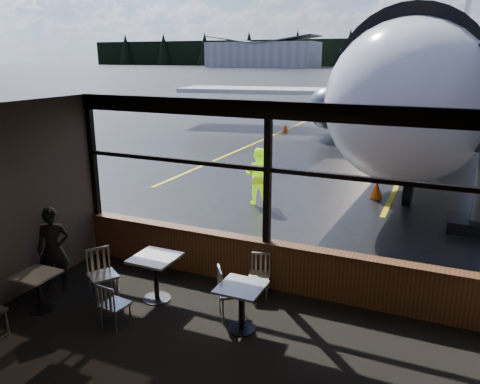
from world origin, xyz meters
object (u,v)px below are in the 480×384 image
Objects in this scene: passenger at (54,250)px; ground_crew at (258,176)px; cone_wing at (285,128)px; cafe_table_mid at (156,278)px; chair_mid_w at (103,276)px; chair_near_n at (259,276)px; cafe_table_near at (241,308)px; chair_near_w at (232,292)px; jet_bridge at (479,134)px; chair_mid_s at (115,305)px; cafe_table_left at (39,292)px; airliner at (454,24)px; cone_nose at (376,189)px.

passenger is 6.68m from ground_crew.
cafe_table_mid is at bearing -77.97° from cone_wing.
chair_near_n is at bearing 150.24° from chair_mid_w.
chair_near_w is (-0.30, 0.29, 0.07)m from cafe_table_near.
jet_bridge is 6.76× the size of passenger.
chair_near_n is at bearing -72.81° from cone_wing.
chair_near_n is 3.82m from passenger.
cafe_table_near is at bearing 28.17° from chair_mid_s.
jet_bridge is at bearing 49.11° from cafe_table_left.
airliner is 39.19× the size of chair_mid_w.
cafe_table_near is 3.74m from passenger.
jet_bridge reaches higher than cone_nose.
jet_bridge is 19.47× the size of cone_nose.
cafe_table_mid is 1.50× the size of cone_nose.
passenger reaches higher than cone_nose.
cone_wing is (-3.76, 13.73, -0.62)m from ground_crew.
chair_mid_w is (0.79, 0.72, 0.14)m from cafe_table_left.
chair_mid_s is at bearing -94.48° from cafe_table_mid.
chair_near_n is 19.84m from cone_wing.
passenger is 3.50× the size of cone_wing.
jet_bridge is 12.99× the size of cafe_table_mid.
cone_nose is at bearing 26.53° from passenger.
cafe_table_mid is 2.01m from passenger.
chair_mid_w is at bearing -130.12° from jet_bridge.
chair_near_w is at bearing -118.88° from jet_bridge.
cafe_table_left is at bearing 77.94° from ground_crew.
cafe_table_near is at bearing 11.50° from chair_near_w.
ground_crew reaches higher than chair_near_n.
cafe_table_mid is 8.54m from cone_nose.
cone_wing is (-8.41, -0.72, -5.55)m from airliner.
passenger is (-1.08, -0.02, 0.32)m from chair_mid_w.
cafe_table_left is 3.33m from chair_near_w.
chair_mid_w reaches higher than chair_mid_s.
chair_near_n is at bearing 28.07° from cafe_table_mid.
chair_near_w reaches higher than cafe_table_near.
cafe_table_mid is at bearing 34.87° from cafe_table_left.
chair_near_w is (-3.73, -6.76, -1.92)m from jet_bridge.
cafe_table_left is 1.24× the size of cone_nose.
chair_near_w is 0.88m from chair_near_n.
cone_nose is (2.76, 9.16, -0.13)m from chair_mid_s.
chair_mid_s is at bearing 90.20° from ground_crew.
cone_nose is at bearing -94.31° from airliner.
ground_crew is at bearing -74.70° from cone_wing.
airliner is 54.55× the size of cafe_table_left.
passenger is (-1.93, -0.43, 0.39)m from cafe_table_mid.
chair_mid_w is 6.53m from ground_crew.
chair_mid_s is (-5.30, -7.82, -1.96)m from jet_bridge.
cafe_table_mid is (-5.22, -6.77, -1.96)m from jet_bridge.
chair_mid_s is (-1.57, -1.05, -0.05)m from chair_near_w.
chair_mid_s is at bearing -98.57° from airliner.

